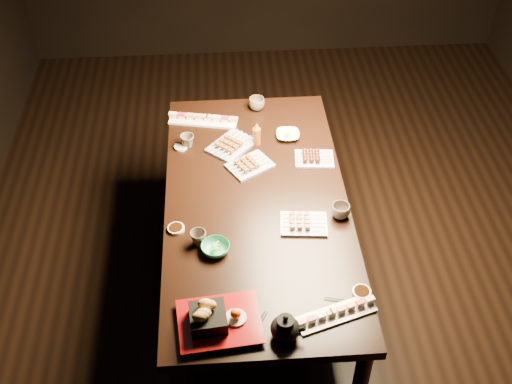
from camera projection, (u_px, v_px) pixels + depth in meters
ground at (302, 261)px, 3.86m from camera, size 5.00×5.00×0.00m
dining_table at (257, 253)px, 3.41m from camera, size 0.93×1.82×0.75m
sushi_platter_near at (336, 312)px, 2.63m from camera, size 0.36×0.20×0.04m
sushi_platter_far at (203, 118)px, 3.63m from camera, size 0.40×0.18×0.05m
yakitori_plate_center at (250, 163)px, 3.34m from camera, size 0.27×0.25×0.06m
yakitori_plate_right at (304, 221)px, 3.02m from camera, size 0.23×0.18×0.06m
yakitori_plate_left at (231, 142)px, 3.46m from camera, size 0.30×0.30×0.06m
tsukune_plate at (314, 156)px, 3.38m from camera, size 0.21×0.16×0.05m
edamame_bowl_green at (216, 248)px, 2.90m from camera, size 0.15×0.15×0.04m
edamame_bowl_cream at (288, 135)px, 3.53m from camera, size 0.13×0.13×0.03m
tempura_tray at (219, 316)px, 2.57m from camera, size 0.36×0.30×0.12m
teacup_near_left at (198, 238)px, 2.93m from camera, size 0.09×0.09×0.07m
teacup_mid_right at (341, 211)px, 3.06m from camera, size 0.09×0.09×0.07m
teacup_far_left at (187, 141)px, 3.46m from camera, size 0.10×0.10×0.07m
teacup_far_right at (257, 104)px, 3.72m from camera, size 0.11×0.11×0.07m
teapot at (285, 326)px, 2.53m from camera, size 0.17×0.17×0.12m
condiment_bottle at (257, 134)px, 3.46m from camera, size 0.05×0.05×0.13m
sauce_dish_west at (176, 228)px, 3.01m from camera, size 0.10×0.10×0.01m
sauce_dish_east at (318, 158)px, 3.40m from camera, size 0.10×0.10×0.01m
sauce_dish_se at (362, 292)px, 2.73m from camera, size 0.11×0.11×0.01m
sauce_dish_nw at (181, 147)px, 3.47m from camera, size 0.09×0.09×0.01m
chopsticks_near at (256, 328)px, 2.60m from camera, size 0.11×0.18×0.01m
chopsticks_se at (348, 302)px, 2.70m from camera, size 0.20×0.07×0.01m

